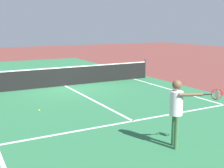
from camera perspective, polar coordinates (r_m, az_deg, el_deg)
ground_plane at (r=15.06m, az=-9.07°, el=-0.34°), size 60.00×60.00×0.00m
court_surface_inbounds at (r=15.06m, az=-9.07°, el=-0.34°), size 10.62×24.40×0.00m
line_sideline_right at (r=12.37m, az=19.23°, el=-3.34°), size 0.10×11.89×0.01m
line_service_near at (r=9.45m, az=4.09°, el=-7.16°), size 8.22×0.10×0.01m
line_center_service at (r=12.16m, az=-4.03°, el=-2.98°), size 0.10×6.40×0.01m
net at (r=14.97m, az=-9.13°, el=1.51°), size 9.86×0.09×1.07m
player_near at (r=7.32m, az=12.53°, el=-4.19°), size 1.07×0.84×1.70m
tennis_ball_mid_court at (r=10.78m, az=-13.96°, el=-4.98°), size 0.07×0.07×0.07m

